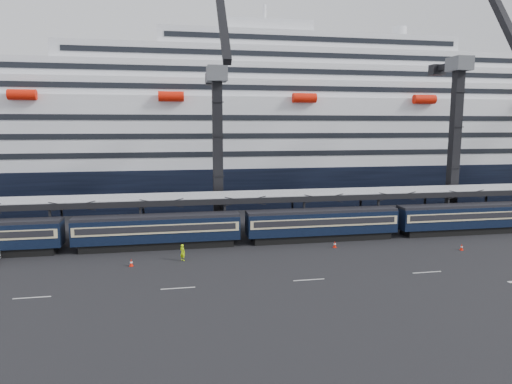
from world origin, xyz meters
TOP-DOWN VIEW (x-y plane):
  - ground at (0.00, 0.00)m, footprint 260.00×260.00m
  - train at (-4.65, 10.00)m, footprint 133.05×3.00m
  - canopy at (0.00, 14.00)m, footprint 130.00×6.25m
  - cruise_ship at (-1.08, 45.99)m, footprint 214.09×28.84m
  - crane_dark_near at (-20.00, 18.59)m, footprint 4.50×17.75m
  - crane_dark_mid at (15.00, 17.59)m, footprint 4.50×18.24m
  - worker at (-25.36, 4.39)m, footprint 0.76×0.75m
  - traffic_cone_b at (-30.56, 3.35)m, footprint 0.39×0.39m
  - traffic_cone_c at (-7.64, 6.38)m, footprint 0.39×0.39m
  - traffic_cone_d at (6.31, 2.61)m, footprint 0.37×0.37m

SIDE VIEW (x-z plane):
  - ground at x=0.00m, z-range 0.00..0.00m
  - traffic_cone_d at x=6.31m, z-range 0.00..0.74m
  - traffic_cone_b at x=-30.56m, z-range 0.00..0.77m
  - traffic_cone_c at x=-7.64m, z-range -0.01..0.78m
  - worker at x=-25.36m, z-range 0.00..1.76m
  - train at x=-4.65m, z-range 0.18..4.23m
  - canopy at x=0.00m, z-range 2.49..8.01m
  - crane_dark_near at x=-20.00m, z-range -5.61..29.47m
  - cruise_ship at x=-1.08m, z-range -4.66..29.34m
  - crane_dark_mid at x=15.00m, z-range -6.46..33.18m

